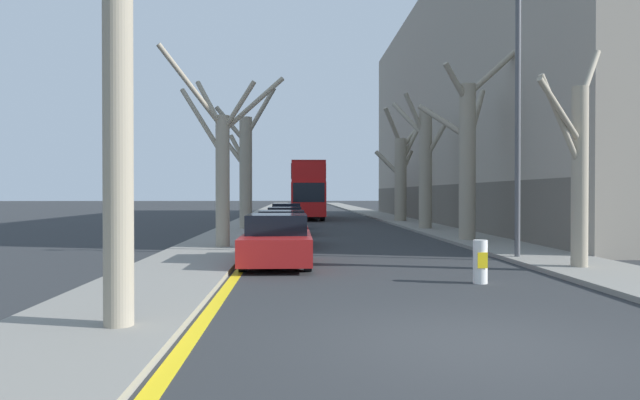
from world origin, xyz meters
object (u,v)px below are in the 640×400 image
Objects in this scene: street_tree_left_2 at (245,167)px; parked_car_1 at (282,229)px; street_tree_right_2 at (424,164)px; parked_car_2 at (285,221)px; street_tree_left_0 at (120,107)px; traffic_bollard at (480,262)px; parked_car_3 at (287,217)px; street_tree_left_1 at (221,162)px; street_tree_right_0 at (578,167)px; lamp_post at (514,111)px; street_tree_right_1 at (468,152)px; parked_car_0 at (277,241)px; double_decker_bus at (307,188)px; street_tree_right_3 at (401,173)px.

parked_car_1 is (2.20, -9.25, -2.78)m from street_tree_left_2.
street_tree_right_2 is 1.90× the size of parked_car_2.
street_tree_left_0 is 8.22m from traffic_bollard.
parked_car_3 is at bearing 40.33° from street_tree_left_2.
street_tree_right_0 is at bearing -31.31° from street_tree_left_1.
parked_car_3 is (-7.48, 2.17, -2.91)m from street_tree_right_2.
lamp_post is 8.28× the size of traffic_bollard.
street_tree_right_1 is (9.50, 14.74, 0.48)m from street_tree_left_0.
street_tree_left_2 is 15.52m from parked_car_0.
street_tree_right_3 is at bearing -42.19° from double_decker_bus.
traffic_bollard is (-3.21, -26.62, -2.96)m from street_tree_right_3.
parked_car_0 is at bearing -90.00° from parked_car_3.
street_tree_right_3 is (9.75, 30.80, 0.23)m from street_tree_left_0.
double_decker_bus is at bearing 137.81° from street_tree_right_3.
street_tree_right_2 is 8.45m from street_tree_right_3.
parked_car_0 is (-7.78, -23.25, -2.77)m from street_tree_right_3.
street_tree_right_0 is 0.59× the size of double_decker_bus.
street_tree_left_0 is 8.20m from parked_car_0.
street_tree_right_1 is 11.43m from traffic_bollard.
street_tree_right_1 is 2.04× the size of parked_car_1.
parked_car_2 is 0.49× the size of lamp_post.
street_tree_right_0 is 1.53× the size of parked_car_2.
street_tree_right_0 is at bearing -60.29° from parked_car_2.
street_tree_left_0 is 1.84× the size of parked_car_0.
street_tree_left_1 is at bearing -89.42° from street_tree_left_2.
street_tree_right_3 is (0.25, 16.06, -0.25)m from street_tree_right_1.
double_decker_bus reaches higher than parked_car_2.
double_decker_bus is 2.59× the size of parked_car_2.
street_tree_left_2 is at bearing 120.65° from street_tree_right_0.
street_tree_left_2 is 0.97× the size of lamp_post.
street_tree_left_0 is 1.93× the size of parked_car_3.
street_tree_right_1 is 2.03× the size of parked_car_0.
street_tree_left_0 is at bearing -107.56° from street_tree_right_3.
street_tree_right_1 is 12.71m from parked_car_3.
street_tree_left_1 is 21.29m from street_tree_right_3.
lamp_post is at bearing -35.91° from parked_car_1.
street_tree_right_2 is 15.46m from double_decker_bus.
street_tree_right_2 is (-0.20, 16.36, 0.92)m from street_tree_right_0.
parked_car_1 is at bearing -90.00° from parked_car_2.
parked_car_2 is at bearing 74.49° from street_tree_left_1.
street_tree_right_3 is 1.92× the size of parked_car_1.
street_tree_left_0 is 1.26× the size of street_tree_right_0.
parked_car_0 is at bearing -90.00° from parked_car_2.
street_tree_right_2 is 0.95× the size of street_tree_right_3.
street_tree_right_0 is 4.21m from traffic_bollard.
street_tree_right_1 is (-0.15, 8.75, 1.02)m from street_tree_right_0.
parked_car_3 is (-0.00, 16.98, -0.01)m from parked_car_0.
parked_car_0 is (-7.68, 1.56, -1.99)m from street_tree_right_0.
street_tree_right_1 reaches higher than street_tree_right_2.
street_tree_left_2 is 12.87m from street_tree_right_3.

